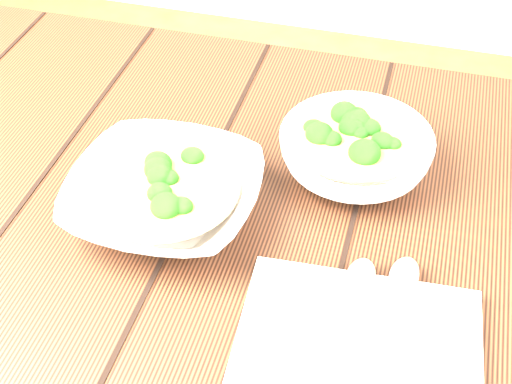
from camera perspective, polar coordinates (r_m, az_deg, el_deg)
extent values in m
cube|color=#361D0F|center=(0.89, -4.28, -2.65)|extent=(1.20, 0.80, 0.04)
cube|color=#361D0F|center=(1.56, -18.52, 0.20)|extent=(0.07, 0.07, 0.71)
imported|color=white|center=(0.86, -7.31, -0.39)|extent=(0.23, 0.23, 0.06)
cylinder|color=olive|center=(0.84, -7.41, 0.49)|extent=(0.18, 0.18, 0.00)
ellipsoid|color=#276716|center=(0.84, -5.91, 0.84)|extent=(0.04, 0.03, 0.03)
ellipsoid|color=#276716|center=(0.86, -6.06, 2.29)|extent=(0.04, 0.03, 0.03)
ellipsoid|color=#276716|center=(0.88, -8.98, 2.77)|extent=(0.04, 0.03, 0.03)
ellipsoid|color=#276716|center=(0.84, -9.29, 0.76)|extent=(0.04, 0.03, 0.03)
ellipsoid|color=#276716|center=(0.82, -9.09, -0.96)|extent=(0.04, 0.03, 0.03)
ellipsoid|color=#276716|center=(0.80, -5.63, -1.53)|extent=(0.04, 0.03, 0.03)
imported|color=white|center=(0.91, 7.92, 3.01)|extent=(0.24, 0.24, 0.06)
cylinder|color=olive|center=(0.90, 8.04, 4.00)|extent=(0.15, 0.15, 0.00)
ellipsoid|color=#276716|center=(0.90, 9.29, 4.30)|extent=(0.03, 0.03, 0.03)
ellipsoid|color=#276716|center=(0.92, 9.10, 5.28)|extent=(0.03, 0.03, 0.03)
ellipsoid|color=#276716|center=(0.93, 7.10, 5.98)|extent=(0.03, 0.03, 0.03)
ellipsoid|color=#276716|center=(0.90, 6.68, 4.67)|extent=(0.03, 0.03, 0.03)
ellipsoid|color=#276716|center=(0.88, 6.12, 3.63)|extent=(0.03, 0.03, 0.03)
ellipsoid|color=#276716|center=(0.86, 7.79, 2.29)|extent=(0.03, 0.03, 0.03)
ellipsoid|color=#276716|center=(0.88, 9.34, 3.44)|extent=(0.03, 0.03, 0.03)
torus|color=black|center=(0.90, -4.18, 0.89)|extent=(0.12, 0.12, 0.02)
cube|color=beige|center=(0.74, 8.08, -12.59)|extent=(0.26, 0.21, 0.01)
cylinder|color=#ACA998|center=(0.73, 6.91, -12.21)|extent=(0.01, 0.16, 0.01)
ellipsoid|color=#ACA998|center=(0.79, 8.35, -6.77)|extent=(0.03, 0.06, 0.01)
cylinder|color=#ACA998|center=(0.74, 10.24, -11.86)|extent=(0.02, 0.16, 0.01)
ellipsoid|color=#ACA998|center=(0.80, 11.75, -6.59)|extent=(0.04, 0.06, 0.01)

